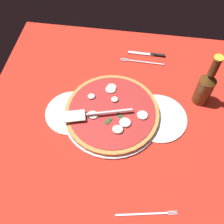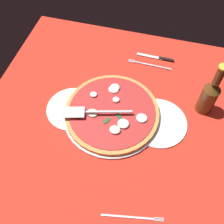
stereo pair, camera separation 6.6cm
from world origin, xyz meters
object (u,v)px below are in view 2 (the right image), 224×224
object	(u,v)px
pizza_server	(93,112)
dinner_plate_right	(158,123)
dinner_plate_left	(72,109)
pizza	(112,112)
place_setting_far	(154,62)
beer_bottle	(210,95)

from	to	relation	value
pizza_server	dinner_plate_right	bearing A→B (deg)	174.54
dinner_plate_left	pizza	world-z (taller)	pizza
pizza	pizza_server	bearing A→B (deg)	-152.01
dinner_plate_right	place_setting_far	distance (cm)	32.59
dinner_plate_right	pizza	distance (cm)	18.29
pizza	pizza_server	world-z (taller)	pizza_server
dinner_plate_right	place_setting_far	xyz separation A→B (cm)	(-7.00, 31.83, -0.14)
pizza	place_setting_far	bearing A→B (deg)	71.15
dinner_plate_left	pizza_server	size ratio (longest dim) A/B	0.79
pizza_server	place_setting_far	distance (cm)	40.54
beer_bottle	place_setting_far	bearing A→B (deg)	138.71
pizza	pizza_server	size ratio (longest dim) A/B	1.42
place_setting_far	beer_bottle	xyz separation A→B (cm)	(23.28, -20.44, 8.94)
dinner_plate_right	pizza_server	bearing A→B (deg)	-169.97
dinner_plate_left	beer_bottle	size ratio (longest dim) A/B	0.83
beer_bottle	dinner_plate_left	bearing A→B (deg)	-164.74
dinner_plate_right	pizza	world-z (taller)	pizza
place_setting_far	pizza_server	bearing A→B (deg)	65.28
pizza	beer_bottle	bearing A→B (deg)	19.65
dinner_plate_right	place_setting_far	bearing A→B (deg)	102.40
dinner_plate_left	place_setting_far	bearing A→B (deg)	51.39
pizza	beer_bottle	xyz separation A→B (cm)	(34.45, 12.30, 6.97)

